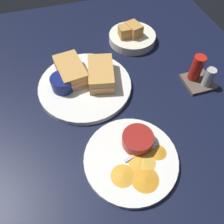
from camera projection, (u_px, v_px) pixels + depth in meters
ground_plane at (101, 94)px, 71.77cm from camera, size 110.00×110.00×3.00cm
plate_sandwich_main at (85, 86)px, 70.74cm from camera, size 29.14×29.14×1.60cm
sandwich_half_near at (101, 74)px, 69.38cm from camera, size 14.46×10.25×4.80cm
sandwich_half_far at (71, 71)px, 70.12cm from camera, size 14.06×9.23×4.80cm
ramekin_dark_sauce at (63, 83)px, 67.36cm from camera, size 7.06×7.06×4.24cm
spoon_by_dark_ramekin at (82, 88)px, 68.68cm from camera, size 4.92×9.74×0.80cm
plate_chips_companion at (131, 159)px, 56.16cm from camera, size 23.61×23.61×1.60cm
ramekin_light_gravy at (138, 139)px, 56.59cm from camera, size 7.98×7.98×3.21cm
spoon_by_gravy_ramekin at (147, 148)px, 56.75cm from camera, size 3.96×9.91×0.80cm
plantain_chip_scatter at (140, 163)px, 54.42cm from camera, size 16.90×16.87×0.60cm
bread_basket_rear at (132, 36)px, 83.40cm from camera, size 17.31×17.31×7.22cm
condiment_caddy at (200, 75)px, 69.96cm from camera, size 9.00×9.00×9.50cm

